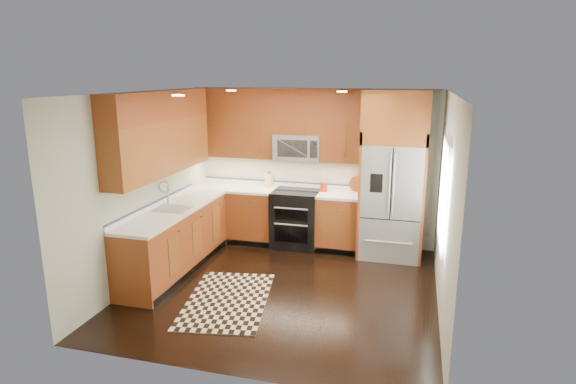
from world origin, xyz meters
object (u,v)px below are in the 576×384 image
(refrigerator, at_px, (393,175))
(knife_block, at_px, (269,180))
(range, at_px, (296,219))
(utensil_crock, at_px, (324,185))
(rug, at_px, (227,300))

(refrigerator, height_order, knife_block, refrigerator)
(refrigerator, relative_size, knife_block, 9.53)
(range, distance_m, utensil_crock, 0.74)
(rug, bearing_deg, knife_block, 84.83)
(range, height_order, rug, range)
(range, height_order, refrigerator, refrigerator)
(knife_block, distance_m, utensil_crock, 0.98)
(range, bearing_deg, refrigerator, -1.40)
(rug, bearing_deg, refrigerator, 39.13)
(refrigerator, distance_m, utensil_crock, 1.15)
(range, height_order, knife_block, knife_block)
(knife_block, height_order, utensil_crock, utensil_crock)
(utensil_crock, bearing_deg, range, -165.45)
(utensil_crock, bearing_deg, refrigerator, -7.81)
(refrigerator, distance_m, knife_block, 2.12)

